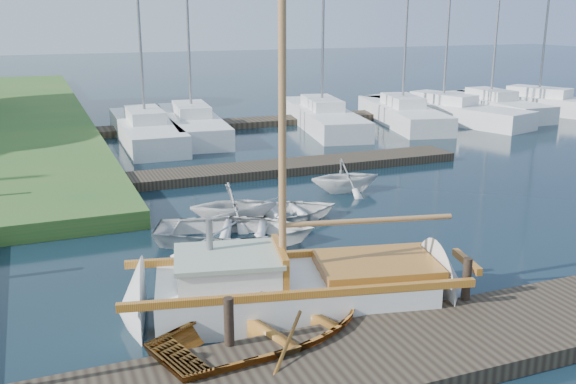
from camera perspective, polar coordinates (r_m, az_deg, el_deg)
name	(u,v)px	position (r m, az deg, el deg)	size (l,w,h in m)	color
ground	(288,239)	(15.81, 0.00, -4.19)	(160.00, 160.00, 0.00)	black
near_dock	(426,347)	(10.89, 12.15, -13.33)	(18.00, 2.20, 0.30)	black
far_dock	(272,169)	(22.28, -1.44, 2.09)	(14.00, 1.60, 0.30)	black
pontoon	(352,116)	(34.01, 5.67, 6.73)	(30.00, 1.60, 0.30)	black
mooring_post_1	(229,322)	(10.28, -5.28, -11.40)	(0.16, 0.16, 0.80)	black
mooring_post_2	(467,279)	(12.19, 15.60, -7.45)	(0.16, 0.16, 0.80)	black
sailboat	(302,292)	(12.08, 1.26, -8.90)	(7.40, 3.43, 9.83)	white
dinghy	(277,318)	(10.91, -0.98, -11.16)	(3.06, 4.28, 0.89)	brown
tender_a	(235,227)	(15.49, -4.72, -3.12)	(2.73, 3.82, 0.79)	white
tender_b	(234,201)	(16.86, -4.86, -0.83)	(1.96, 2.27, 1.20)	white
tender_c	(281,209)	(17.08, -0.60, -1.51)	(2.27, 3.18, 0.66)	white
tender_d	(345,174)	(19.88, 5.13, 1.63)	(1.87, 2.17, 1.14)	white
marina_boat_0	(145,128)	(28.50, -12.56, 5.58)	(2.41, 8.71, 11.54)	white
marina_boat_1	(192,122)	(29.70, -8.55, 6.17)	(3.00, 8.84, 11.13)	white
marina_boat_3	(322,115)	(31.50, 3.03, 6.86)	(3.90, 9.75, 12.64)	white
marina_boat_4	(402,112)	(32.85, 10.11, 6.98)	(3.96, 8.73, 9.71)	white
marina_boat_5	(443,109)	(34.28, 13.59, 7.15)	(4.91, 9.71, 11.46)	white
marina_boat_6	(490,105)	(36.78, 17.54, 7.40)	(2.31, 7.76, 9.61)	white
marina_boat_7	(538,102)	(38.74, 21.35, 7.46)	(5.71, 9.38, 11.97)	white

